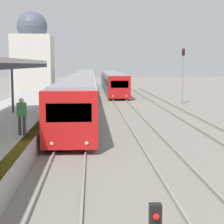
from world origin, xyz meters
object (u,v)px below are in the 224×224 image
Objects in this scene: signal_mast_far at (183,70)px; train_far at (112,81)px; person_on_platform at (22,114)px; train_near at (84,83)px.

train_far is at bearing 108.27° from signal_mast_far.
signal_mast_far is (6.23, -18.87, 1.91)m from train_far.
signal_mast_far is at bearing 59.92° from person_on_platform.
train_far is (6.26, 40.44, -0.30)m from person_on_platform.
signal_mast_far reaches higher than train_near.
train_near is 2.15× the size of train_far.
person_on_platform is 40.92m from train_far.
train_far is (4.18, 7.91, -0.06)m from train_near.
signal_mast_far is (12.49, 21.56, 1.61)m from person_on_platform.
signal_mast_far is (10.41, -10.96, 1.85)m from train_near.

